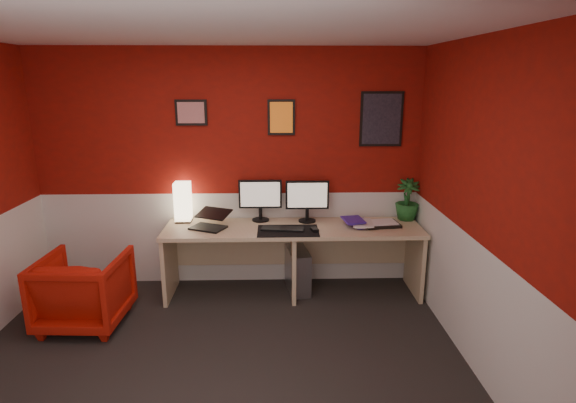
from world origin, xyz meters
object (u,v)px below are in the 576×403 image
at_px(armchair, 84,290).
at_px(zen_tray, 381,224).
at_px(shoji_lamp, 183,203).
at_px(desk, 293,260).
at_px(pc_tower, 298,270).
at_px(laptop, 208,218).
at_px(monitor_right, 307,195).
at_px(potted_plant, 407,200).
at_px(monitor_left, 260,194).

bearing_deg(armchair, zen_tray, -165.25).
bearing_deg(shoji_lamp, zen_tray, -5.58).
bearing_deg(desk, pc_tower, 54.05).
height_order(laptop, monitor_right, monitor_right).
xyz_separation_m(monitor_right, pc_tower, (-0.10, -0.11, -0.80)).
relative_size(desk, zen_tray, 7.43).
bearing_deg(zen_tray, potted_plant, 33.43).
xyz_separation_m(monitor_right, zen_tray, (0.75, -0.16, -0.28)).
relative_size(shoji_lamp, monitor_right, 0.69).
height_order(shoji_lamp, pc_tower, shoji_lamp).
height_order(monitor_right, potted_plant, monitor_right).
distance_m(shoji_lamp, armchair, 1.25).
bearing_deg(shoji_lamp, laptop, -40.87).
height_order(monitor_left, potted_plant, monitor_left).
height_order(shoji_lamp, laptop, shoji_lamp).
bearing_deg(monitor_left, laptop, -153.53).
height_order(shoji_lamp, zen_tray, shoji_lamp).
relative_size(laptop, monitor_right, 0.57).
relative_size(zen_tray, armchair, 0.48).
relative_size(shoji_lamp, laptop, 1.21).
distance_m(monitor_right, pc_tower, 0.81).
distance_m(shoji_lamp, pc_tower, 1.39).
bearing_deg(shoji_lamp, monitor_left, 0.78).
bearing_deg(laptop, armchair, -127.97).
xyz_separation_m(potted_plant, pc_tower, (-1.16, -0.15, -0.72)).
bearing_deg(potted_plant, monitor_left, 179.79).
bearing_deg(pc_tower, monitor_left, 149.43).
bearing_deg(armchair, monitor_left, -150.26).
xyz_separation_m(zen_tray, armchair, (-2.82, -0.59, -0.41)).
relative_size(desk, monitor_left, 4.48).
bearing_deg(zen_tray, desk, -178.95).
relative_size(laptop, potted_plant, 0.76).
relative_size(monitor_right, potted_plant, 1.33).
bearing_deg(shoji_lamp, potted_plant, 0.13).
bearing_deg(desk, monitor_left, 145.95).
relative_size(zen_tray, potted_plant, 0.80).
bearing_deg(zen_tray, armchair, -168.28).
bearing_deg(desk, potted_plant, 10.34).
bearing_deg(monitor_right, potted_plant, 2.39).
bearing_deg(armchair, shoji_lamp, -131.66).
bearing_deg(potted_plant, pc_tower, -172.63).
bearing_deg(monitor_left, monitor_right, -5.82).
height_order(desk, zen_tray, zen_tray).
relative_size(zen_tray, pc_tower, 0.78).
xyz_separation_m(shoji_lamp, potted_plant, (2.36, 0.01, 0.02)).
bearing_deg(potted_plant, desk, -169.66).
xyz_separation_m(laptop, pc_tower, (0.91, 0.10, -0.61)).
distance_m(desk, armchair, 2.00).
height_order(laptop, pc_tower, laptop).
height_order(desk, potted_plant, potted_plant).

